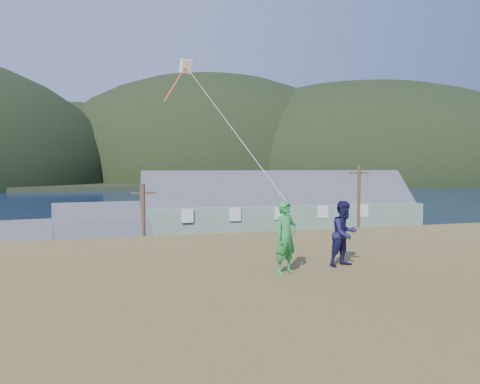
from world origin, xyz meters
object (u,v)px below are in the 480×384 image
at_px(lodge, 282,214).
at_px(shed_palegreen_far, 100,229).
at_px(kite_flyer_navy, 344,233).
at_px(shed_white, 106,256).
at_px(kite_flyer_green, 286,237).
at_px(shed_palegreen_near, 2,256).
at_px(wharf, 81,233).

bearing_deg(lodge, shed_palegreen_far, 167.28).
relative_size(lodge, shed_palegreen_far, 2.99).
distance_m(lodge, kite_flyer_navy, 42.70).
distance_m(shed_white, kite_flyer_green, 30.45).
height_order(shed_palegreen_near, shed_palegreen_far, shed_palegreen_far).
bearing_deg(shed_palegreen_near, kite_flyer_green, -76.04).
height_order(shed_palegreen_far, kite_flyer_navy, kite_flyer_navy).
bearing_deg(lodge, shed_palegreen_near, -163.41).
distance_m(shed_white, shed_palegreen_far, 15.80).
bearing_deg(kite_flyer_navy, shed_palegreen_near, 97.32).
bearing_deg(shed_white, lodge, 16.14).
xyz_separation_m(wharf, kite_flyer_navy, (9.04, -59.26, 7.60)).
bearing_deg(wharf, kite_flyer_green, -83.08).
xyz_separation_m(wharf, shed_white, (3.19, -30.01, 1.98)).
bearing_deg(kite_flyer_navy, shed_white, 84.79).
height_order(lodge, shed_white, lodge).
bearing_deg(kite_flyer_green, lodge, 44.78).
distance_m(wharf, kite_flyer_green, 60.58).
height_order(wharf, shed_white, shed_white).
distance_m(shed_palegreen_near, kite_flyer_green, 35.26).
height_order(shed_palegreen_near, kite_flyer_navy, kite_flyer_navy).
bearing_deg(wharf, shed_palegreen_near, -100.74).
bearing_deg(shed_palegreen_near, wharf, 72.36).
relative_size(wharf, shed_white, 2.94).
height_order(shed_palegreen_far, kite_flyer_green, kite_flyer_green).
distance_m(shed_palegreen_near, kite_flyer_navy, 35.56).
height_order(wharf, shed_palegreen_near, shed_palegreen_near).
bearing_deg(shed_palegreen_near, kite_flyer_navy, -73.07).
xyz_separation_m(lodge, kite_flyer_navy, (-14.12, -40.13, 3.68)).
distance_m(shed_palegreen_near, shed_palegreen_far, 15.12).
height_order(wharf, shed_palegreen_far, shed_palegreen_far).
relative_size(kite_flyer_green, kite_flyer_navy, 1.04).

